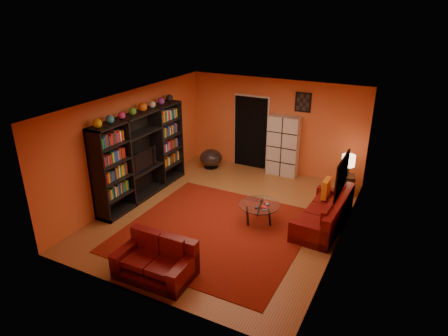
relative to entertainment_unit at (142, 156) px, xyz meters
The scene contains 20 objects.
floor 2.51m from the entertainment_unit, ahead, with size 6.00×6.00×0.00m, color brown.
ceiling 2.75m from the entertainment_unit, ahead, with size 6.00×6.00×0.00m, color white.
wall_back 3.77m from the entertainment_unit, 52.83° to the left, with size 6.00×6.00×0.00m, color #D55E2E.
wall_front 3.77m from the entertainment_unit, 52.83° to the right, with size 6.00×6.00×0.00m, color #D55E2E.
wall_left 0.34m from the entertainment_unit, behind, with size 6.00×6.00×0.00m, color #D55E2E.
wall_right 4.78m from the entertainment_unit, ahead, with size 6.00×6.00×0.00m, color #D55E2E.
rug 2.69m from the entertainment_unit, 16.42° to the right, with size 3.60×3.60×0.01m, color #5A120A.
doorway 3.35m from the entertainment_unit, 61.98° to the left, with size 0.95×0.10×2.04m, color black.
wall_art_right 4.80m from the entertainment_unit, ahead, with size 0.03×1.00×0.70m, color black.
wall_art_back 4.36m from the entertainment_unit, 44.57° to the left, with size 0.42×0.03×0.52m, color black.
entertainment_unit is the anchor object (origin of this frame).
tv 0.13m from the entertainment_unit, 60.31° to the right, with size 0.12×0.89×0.51m, color black.
sofa 4.51m from the entertainment_unit, ahead, with size 0.91×2.04×0.85m.
loveseat 3.32m from the entertainment_unit, 48.47° to the right, with size 1.36×0.83×0.85m.
throw_pillow 4.39m from the entertainment_unit, 14.62° to the left, with size 0.12×0.42×0.42m, color orange.
coffee_table 3.13m from the entertainment_unit, ahead, with size 0.88×0.88×0.44m.
storage_cabinet 3.84m from the entertainment_unit, 46.89° to the left, with size 0.83×0.37×1.67m, color beige.
bowl_chair 2.52m from the entertainment_unit, 75.12° to the left, with size 0.65×0.65×0.53m.
side_table 5.09m from the entertainment_unit, 27.86° to the left, with size 0.40×0.40×0.50m, color black.
table_lamp 5.03m from the entertainment_unit, 27.86° to the left, with size 0.32×0.32×0.53m.
Camera 1 is at (3.56, -7.09, 4.49)m, focal length 32.00 mm.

